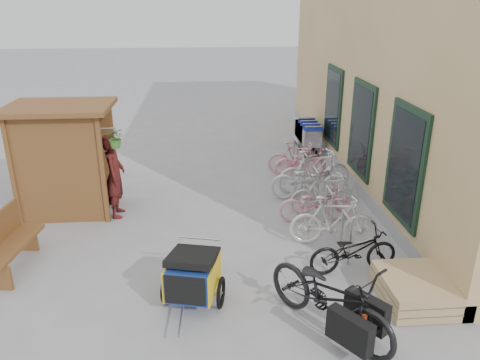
{
  "coord_description": "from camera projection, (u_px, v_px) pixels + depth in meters",
  "views": [
    {
      "loc": [
        -0.2,
        -7.35,
        4.45
      ],
      "look_at": [
        0.5,
        1.5,
        1.0
      ],
      "focal_mm": 35.0,
      "sensor_mm": 36.0,
      "label": 1
    }
  ],
  "objects": [
    {
      "name": "bike_0",
      "position": [
        353.0,
        250.0,
        8.03
      ],
      "size": [
        1.62,
        0.73,
        0.83
      ],
      "primitive_type": "imported",
      "rotation": [
        0.0,
        0.0,
        1.69
      ],
      "color": "black",
      "rests_on": "ground"
    },
    {
      "name": "bike_6",
      "position": [
        305.0,
        162.0,
        12.37
      ],
      "size": [
        1.6,
        0.56,
        0.84
      ],
      "primitive_type": "imported",
      "rotation": [
        0.0,
        0.0,
        1.57
      ],
      "color": "pink",
      "rests_on": "ground"
    },
    {
      "name": "ground",
      "position": [
        219.0,
        262.0,
        8.46
      ],
      "size": [
        80.0,
        80.0,
        0.0
      ],
      "primitive_type": "plane",
      "color": "#9A9A9D"
    },
    {
      "name": "bike_1",
      "position": [
        334.0,
        221.0,
        8.88
      ],
      "size": [
        1.73,
        0.72,
        1.01
      ],
      "primitive_type": "imported",
      "rotation": [
        0.0,
        0.0,
        1.42
      ],
      "color": "silver",
      "rests_on": "ground"
    },
    {
      "name": "building",
      "position": [
        466.0,
        39.0,
        11.85
      ],
      "size": [
        6.07,
        13.0,
        7.0
      ],
      "color": "tan",
      "rests_on": "ground"
    },
    {
      "name": "bike_2",
      "position": [
        316.0,
        203.0,
        9.89
      ],
      "size": [
        1.57,
        0.56,
        0.82
      ],
      "primitive_type": "imported",
      "rotation": [
        0.0,
        0.0,
        1.56
      ],
      "color": "pink",
      "rests_on": "ground"
    },
    {
      "name": "bike_rack",
      "position": [
        315.0,
        183.0,
        10.67
      ],
      "size": [
        0.05,
        5.35,
        0.86
      ],
      "color": "#A5A8AD",
      "rests_on": "ground"
    },
    {
      "name": "cargo_bike",
      "position": [
        331.0,
        297.0,
        6.51
      ],
      "size": [
        1.9,
        2.23,
        1.15
      ],
      "rotation": [
        0.0,
        0.0,
        0.63
      ],
      "color": "black",
      "rests_on": "ground"
    },
    {
      "name": "person_kiosk",
      "position": [
        115.0,
        176.0,
        9.98
      ],
      "size": [
        0.45,
        0.67,
        1.82
      ],
      "primitive_type": "imported",
      "rotation": [
        0.0,
        0.0,
        1.59
      ],
      "color": "maroon",
      "rests_on": "ground"
    },
    {
      "name": "bike_3",
      "position": [
        325.0,
        194.0,
        10.21
      ],
      "size": [
        1.58,
        0.51,
        0.94
      ],
      "primitive_type": "imported",
      "rotation": [
        0.0,
        0.0,
        1.61
      ],
      "color": "silver",
      "rests_on": "ground"
    },
    {
      "name": "bike_5",
      "position": [
        314.0,
        172.0,
        11.27
      ],
      "size": [
        1.9,
        0.79,
        1.11
      ],
      "primitive_type": "imported",
      "rotation": [
        0.0,
        0.0,
        1.72
      ],
      "color": "silver",
      "rests_on": "ground"
    },
    {
      "name": "bike_4",
      "position": [
        310.0,
        180.0,
        10.96
      ],
      "size": [
        1.88,
        0.77,
        0.97
      ],
      "primitive_type": "imported",
      "rotation": [
        0.0,
        0.0,
        1.5
      ],
      "color": "silver",
      "rests_on": "ground"
    },
    {
      "name": "bike_7",
      "position": [
        297.0,
        159.0,
        12.46
      ],
      "size": [
        1.61,
        0.75,
        0.93
      ],
      "primitive_type": "imported",
      "rotation": [
        0.0,
        0.0,
        1.36
      ],
      "color": "pink",
      "rests_on": "ground"
    },
    {
      "name": "shopping_carts",
      "position": [
        307.0,
        131.0,
        14.58
      ],
      "size": [
        0.56,
        1.88,
        1.0
      ],
      "color": "silver",
      "rests_on": "ground"
    },
    {
      "name": "pallet_stack",
      "position": [
        414.0,
        289.0,
        7.3
      ],
      "size": [
        1.0,
        1.2,
        0.4
      ],
      "color": "tan",
      "rests_on": "ground"
    },
    {
      "name": "child_trailer",
      "position": [
        193.0,
        274.0,
        7.15
      ],
      "size": [
        1.02,
        1.61,
        0.93
      ],
      "rotation": [
        0.0,
        0.0,
        -0.24
      ],
      "color": "#1C409B",
      "rests_on": "ground"
    },
    {
      "name": "bench",
      "position": [
        5.0,
        243.0,
        8.07
      ],
      "size": [
        0.69,
        1.66,
        1.02
      ],
      "rotation": [
        0.0,
        0.0,
        -0.13
      ],
      "color": "brown",
      "rests_on": "ground"
    },
    {
      "name": "kiosk",
      "position": [
        60.0,
        144.0,
        9.95
      ],
      "size": [
        2.49,
        1.65,
        2.4
      ],
      "color": "brown",
      "rests_on": "ground"
    }
  ]
}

